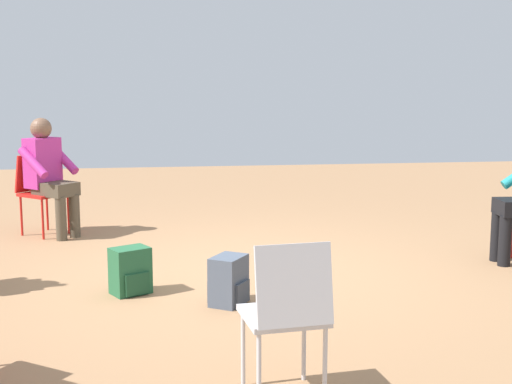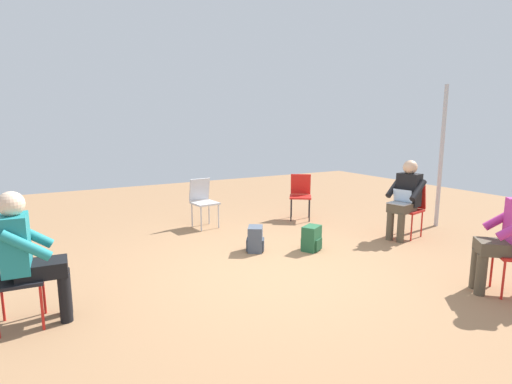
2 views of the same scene
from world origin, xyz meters
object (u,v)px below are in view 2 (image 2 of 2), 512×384
person_in_magenta (510,231)px  backpack_near_laptop_user (311,240)px  chair_south (9,275)px  backpack_by_empty_chair (255,240)px  chair_north (410,206)px  person_in_teal (28,251)px  chair_northwest (300,193)px  person_with_laptop (405,195)px  chair_west (203,199)px

person_in_magenta → backpack_near_laptop_user: (-2.21, -0.90, -0.54)m
chair_south → backpack_by_empty_chair: bearing=109.6°
chair_north → person_in_teal: 5.35m
chair_south → chair_northwest: (-2.11, 4.68, 0.00)m
chair_north → chair_south: bearing=79.8°
chair_south → person_with_laptop: person_with_laptop is taller
person_with_laptop → person_in_teal: (0.24, -5.18, 0.00)m
chair_northwest → backpack_by_empty_chair: size_ratio=2.36×
person_in_teal → person_in_magenta: same height
chair_north → chair_northwest: (-1.84, -0.83, 0.00)m
person_in_magenta → backpack_by_empty_chair: (-2.58, -1.62, -0.54)m
chair_west → person_with_laptop: (2.23, 2.52, 0.20)m
person_with_laptop → person_in_teal: 5.18m
person_in_magenta → backpack_near_laptop_user: 2.45m
chair_northwest → person_in_magenta: (3.87, -0.09, 0.20)m
person_in_teal → backpack_near_laptop_user: (-0.46, 3.51, -0.54)m
chair_northwest → backpack_by_empty_chair: bearing=72.9°
chair_north → person_in_magenta: 2.25m
chair_south → chair_north: (-0.27, 5.51, 0.00)m
person_with_laptop → backpack_near_laptop_user: size_ratio=3.44×
backpack_by_empty_chair → person_in_teal: bearing=-73.5°
backpack_by_empty_chair → chair_south: bearing=-74.6°
backpack_near_laptop_user → backpack_by_empty_chair: 0.81m
person_in_teal → backpack_by_empty_chair: person_in_teal is taller
backpack_near_laptop_user → backpack_by_empty_chair: size_ratio=1.00×
chair_north → person_with_laptop: size_ratio=0.69×
chair_north → person_with_laptop: (0.04, -0.17, 0.20)m
chair_west → chair_north: bearing=134.5°
chair_south → person_in_magenta: size_ratio=0.69×
person_in_teal → backpack_near_laptop_user: bearing=101.6°
chair_south → chair_west: bearing=135.3°
chair_south → person_with_laptop: 5.35m
chair_northwest → backpack_near_laptop_user: 1.97m
person_with_laptop → backpack_near_laptop_user: person_with_laptop is taller
chair_west → person_in_teal: (2.47, -2.66, 0.20)m
chair_west → backpack_near_laptop_user: 2.21m
chair_west → person_in_magenta: person_in_magenta is taller
person_in_teal → backpack_near_laptop_user: size_ratio=3.44×
chair_north → backpack_near_laptop_user: size_ratio=2.36×
chair_south → backpack_by_empty_chair: size_ratio=2.36×
chair_north → person_in_magenta: (2.04, -0.93, 0.20)m
chair_north → person_in_teal: (0.28, -5.34, 0.20)m
chair_west → backpack_by_empty_chair: bearing=88.3°
chair_west → person_in_teal: person_in_teal is taller
chair_north → person_with_laptop: bearing=90.0°
chair_west → backpack_near_laptop_user: chair_west is taller
chair_north → chair_west: bearing=37.8°
person_with_laptop → backpack_by_empty_chair: size_ratio=3.44×
person_with_laptop → person_in_magenta: bearing=146.1°
chair_north → chair_northwest: 2.02m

